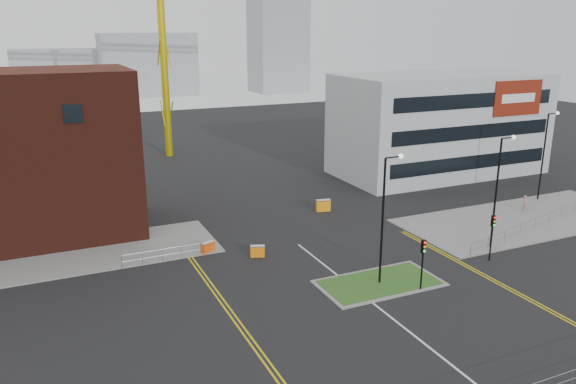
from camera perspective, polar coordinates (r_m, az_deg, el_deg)
name	(u,v)px	position (r m, az deg, el deg)	size (l,w,h in m)	color
ground	(428,347)	(33.55, 14.07, -15.01)	(200.00, 200.00, 0.00)	black
pavement_left	(33,262)	(47.24, -24.44, -6.47)	(28.00, 8.00, 0.12)	slate
pavement_right	(525,219)	(56.92, 22.91, -2.53)	(24.00, 10.00, 0.12)	slate
island_kerb	(379,283)	(40.24, 9.27, -9.12)	(8.60, 4.60, 0.08)	slate
grass_island	(379,283)	(40.23, 9.27, -9.09)	(8.00, 4.00, 0.12)	#2B511B
office_block	(439,124)	(70.93, 15.11, 6.68)	(25.00, 12.20, 12.00)	#AFB1B4
streetlamp_island	(386,210)	(38.38, 9.90, -1.78)	(1.46, 0.36, 9.18)	black
streetlamp_right_near	(499,183)	(47.34, 20.66, 0.86)	(1.46, 0.36, 9.18)	black
streetlamp_right_far	(546,149)	(62.72, 24.71, 4.00)	(1.46, 0.36, 9.18)	black
traffic_light_island	(423,255)	(38.84, 13.56, -6.26)	(0.28, 0.33, 3.65)	black
traffic_light_right	(493,229)	(45.28, 20.08, -3.54)	(0.28, 0.33, 3.65)	black
railing_left	(162,253)	(43.92, -12.66, -6.08)	(6.05, 0.05, 1.10)	gray
railing_right	(535,222)	(54.06, 23.82, -2.79)	(19.05, 5.05, 1.10)	gray
centre_line	(407,330)	(34.89, 12.00, -13.54)	(0.15, 30.00, 0.01)	silver
yellow_left_a	(220,302)	(37.57, -6.93, -11.00)	(0.12, 24.00, 0.01)	gold
yellow_left_b	(224,301)	(37.65, -6.48, -10.93)	(0.12, 24.00, 0.01)	gold
yellow_right_a	(483,276)	(43.24, 19.16, -8.04)	(0.12, 20.00, 0.01)	gold
yellow_right_b	(486,275)	(43.44, 19.45, -7.96)	(0.12, 20.00, 0.01)	gold
skyline_b	(148,65)	(154.96, -14.02, 12.43)	(24.00, 12.00, 16.00)	gray
skyline_c	(278,40)	(160.22, -1.01, 15.15)	(14.00, 12.00, 28.00)	gray
skyline_d	(73,72)	(162.75, -21.00, 11.30)	(30.00, 12.00, 12.00)	gray
pedestrian	(525,203)	(59.22, 22.94, -1.07)	(0.58, 0.38, 1.60)	tan
barrier_left	(208,247)	(45.09, -8.10, -5.57)	(1.15, 0.76, 0.92)	#FF530E
barrier_mid	(258,251)	(44.00, -3.10, -5.97)	(1.17, 0.75, 0.93)	orange
barrier_right	(323,205)	(54.74, 3.60, -1.32)	(1.43, 0.70, 1.16)	orange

